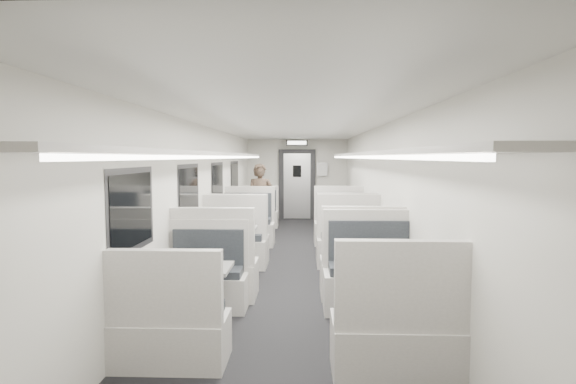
# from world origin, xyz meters

# --- Properties ---
(room) EXTENTS (3.24, 12.24, 2.64)m
(room) POSITION_xyz_m (0.00, 0.00, 1.20)
(room) COLOR black
(room) RESTS_ON ground
(booth_left_a) EXTENTS (1.02, 2.07, 1.11)m
(booth_left_a) POSITION_xyz_m (-1.00, 3.60, 0.37)
(booth_left_a) COLOR beige
(booth_left_a) RESTS_ON room
(booth_left_b) EXTENTS (1.14, 2.32, 1.24)m
(booth_left_b) POSITION_xyz_m (-1.00, 1.01, 0.41)
(booth_left_b) COLOR beige
(booth_left_b) RESTS_ON room
(booth_left_c) EXTENTS (1.13, 2.30, 1.23)m
(booth_left_c) POSITION_xyz_m (-1.00, -0.84, 0.41)
(booth_left_c) COLOR beige
(booth_left_c) RESTS_ON room
(booth_left_d) EXTENTS (1.00, 2.03, 1.09)m
(booth_left_d) POSITION_xyz_m (-1.00, -2.87, 0.36)
(booth_left_d) COLOR beige
(booth_left_d) RESTS_ON room
(booth_right_a) EXTENTS (1.00, 2.02, 1.08)m
(booth_right_a) POSITION_xyz_m (1.00, 3.58, 0.36)
(booth_right_a) COLOR beige
(booth_right_a) RESTS_ON room
(booth_right_b) EXTENTS (1.14, 2.32, 1.24)m
(booth_right_b) POSITION_xyz_m (1.00, 1.22, 0.41)
(booth_right_b) COLOR beige
(booth_right_b) RESTS_ON room
(booth_right_c) EXTENTS (1.15, 2.32, 1.24)m
(booth_right_c) POSITION_xyz_m (1.00, -0.71, 0.42)
(booth_right_c) COLOR beige
(booth_right_c) RESTS_ON room
(booth_right_d) EXTENTS (1.12, 2.27, 1.21)m
(booth_right_d) POSITION_xyz_m (1.00, -2.94, 0.41)
(booth_right_d) COLOR beige
(booth_right_d) RESTS_ON room
(passenger) EXTENTS (0.64, 0.44, 1.72)m
(passenger) POSITION_xyz_m (-0.80, 2.69, 0.86)
(passenger) COLOR black
(passenger) RESTS_ON room
(window_a) EXTENTS (0.02, 1.18, 0.84)m
(window_a) POSITION_xyz_m (-1.49, 3.40, 1.35)
(window_a) COLOR black
(window_a) RESTS_ON room
(window_b) EXTENTS (0.02, 1.18, 0.84)m
(window_b) POSITION_xyz_m (-1.49, 1.20, 1.35)
(window_b) COLOR black
(window_b) RESTS_ON room
(window_c) EXTENTS (0.02, 1.18, 0.84)m
(window_c) POSITION_xyz_m (-1.49, -1.00, 1.35)
(window_c) COLOR black
(window_c) RESTS_ON room
(window_d) EXTENTS (0.02, 1.18, 0.84)m
(window_d) POSITION_xyz_m (-1.49, -3.20, 1.35)
(window_d) COLOR black
(window_d) RESTS_ON room
(luggage_rack_left) EXTENTS (0.46, 10.40, 0.09)m
(luggage_rack_left) POSITION_xyz_m (-1.24, -0.30, 1.92)
(luggage_rack_left) COLOR beige
(luggage_rack_left) RESTS_ON room
(luggage_rack_right) EXTENTS (0.46, 10.40, 0.09)m
(luggage_rack_right) POSITION_xyz_m (1.24, -0.30, 1.92)
(luggage_rack_right) COLOR beige
(luggage_rack_right) RESTS_ON room
(vestibule_door) EXTENTS (1.10, 0.13, 2.10)m
(vestibule_door) POSITION_xyz_m (0.00, 5.93, 1.04)
(vestibule_door) COLOR black
(vestibule_door) RESTS_ON room
(exit_sign) EXTENTS (0.62, 0.12, 0.16)m
(exit_sign) POSITION_xyz_m (0.00, 5.44, 2.28)
(exit_sign) COLOR black
(exit_sign) RESTS_ON room
(wall_notice) EXTENTS (0.32, 0.02, 0.40)m
(wall_notice) POSITION_xyz_m (0.75, 5.92, 1.50)
(wall_notice) COLOR silver
(wall_notice) RESTS_ON room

